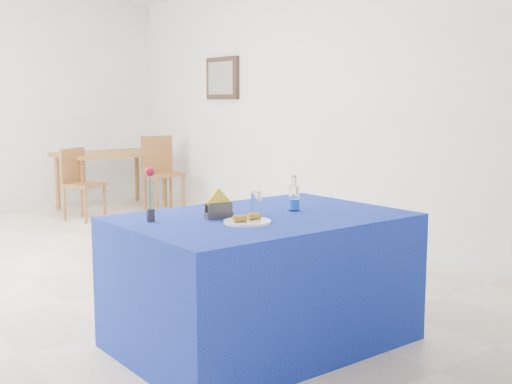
% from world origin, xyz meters
% --- Properties ---
extents(floor, '(7.00, 7.00, 0.00)m').
position_xyz_m(floor, '(0.00, 0.00, 0.00)').
color(floor, beige).
rests_on(floor, ground).
extents(room_shell, '(7.00, 7.00, 7.00)m').
position_xyz_m(room_shell, '(0.00, 0.00, 1.75)').
color(room_shell, silver).
rests_on(room_shell, ground).
extents(picture_frame, '(0.06, 0.64, 0.52)m').
position_xyz_m(picture_frame, '(2.47, 1.60, 1.70)').
color(picture_frame, black).
rests_on(picture_frame, room_shell).
extents(picture_art, '(0.02, 0.52, 0.40)m').
position_xyz_m(picture_art, '(2.44, 1.60, 1.70)').
color(picture_art, '#998C66').
rests_on(picture_art, room_shell).
extents(plate, '(0.25, 0.25, 0.01)m').
position_xyz_m(plate, '(-0.14, -2.36, 0.77)').
color(plate, white).
rests_on(plate, blue_table).
extents(drinking_glass, '(0.06, 0.06, 0.13)m').
position_xyz_m(drinking_glass, '(0.07, -2.18, 0.82)').
color(drinking_glass, white).
rests_on(drinking_glass, blue_table).
extents(salt_shaker, '(0.03, 0.03, 0.08)m').
position_xyz_m(salt_shaker, '(-0.13, -2.07, 0.80)').
color(salt_shaker, slate).
rests_on(salt_shaker, blue_table).
extents(pepper_shaker, '(0.03, 0.03, 0.08)m').
position_xyz_m(pepper_shaker, '(-0.08, -2.11, 0.80)').
color(pepper_shaker, slate).
rests_on(pepper_shaker, blue_table).
extents(blue_table, '(1.60, 1.10, 0.76)m').
position_xyz_m(blue_table, '(0.08, -2.22, 0.38)').
color(blue_table, '#0F178F').
rests_on(blue_table, floor).
extents(water_bottle, '(0.07, 0.07, 0.21)m').
position_xyz_m(water_bottle, '(0.33, -2.21, 0.83)').
color(water_bottle, white).
rests_on(water_bottle, blue_table).
extents(napkin_holder, '(0.16, 0.09, 0.17)m').
position_xyz_m(napkin_holder, '(-0.17, -2.15, 0.81)').
color(napkin_holder, '#333338').
rests_on(napkin_holder, blue_table).
extents(rose_vase, '(0.05, 0.05, 0.30)m').
position_xyz_m(rose_vase, '(-0.52, -2.00, 0.90)').
color(rose_vase, '#222327').
rests_on(rose_vase, blue_table).
extents(oak_table, '(1.43, 0.98, 0.76)m').
position_xyz_m(oak_table, '(1.49, 2.78, 0.68)').
color(oak_table, olive).
rests_on(oak_table, floor).
extents(chair_bg_left, '(0.51, 0.51, 0.86)m').
position_xyz_m(chair_bg_left, '(0.83, 2.27, 0.50)').
color(chair_bg_left, brown).
rests_on(chair_bg_left, floor).
extents(chair_bg_right, '(0.47, 0.47, 0.97)m').
position_xyz_m(chair_bg_right, '(1.95, 2.27, 0.56)').
color(chair_bg_right, brown).
rests_on(chair_bg_right, floor).
extents(banana_pieces, '(0.18, 0.07, 0.04)m').
position_xyz_m(banana_pieces, '(-0.14, -2.37, 0.79)').
color(banana_pieces, gold).
rests_on(banana_pieces, plate).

